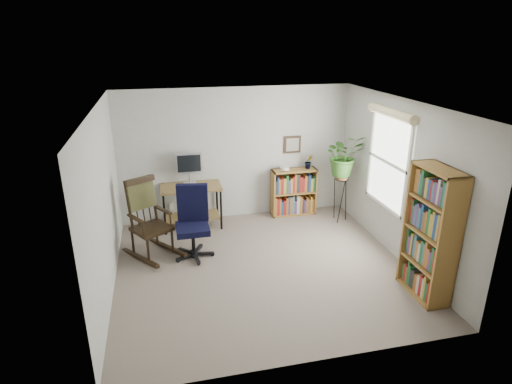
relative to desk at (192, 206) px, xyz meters
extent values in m
cube|color=slate|center=(0.87, -1.70, -0.38)|extent=(4.20, 4.00, 0.00)
cube|color=white|center=(0.87, -1.70, 2.02)|extent=(4.20, 4.00, 0.00)
cube|color=#B5B6B1|center=(0.87, 0.30, 0.82)|extent=(4.20, 0.00, 2.40)
cube|color=#B5B6B1|center=(0.87, -3.70, 0.82)|extent=(4.20, 0.00, 2.40)
cube|color=#B5B6B1|center=(-1.23, -1.70, 0.82)|extent=(0.00, 4.00, 2.40)
cube|color=#B5B6B1|center=(2.97, -1.70, 0.82)|extent=(0.00, 4.00, 2.40)
cube|color=black|center=(0.00, -0.12, 0.39)|extent=(0.40, 0.15, 0.02)
imported|color=#316122|center=(2.67, -0.36, 1.23)|extent=(1.69, 1.87, 1.46)
imported|color=#316122|center=(2.20, 0.13, 0.56)|extent=(0.13, 0.24, 0.11)
camera|label=1|loc=(-0.48, -7.08, 2.89)|focal=30.00mm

